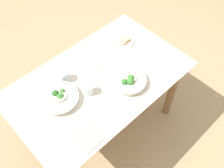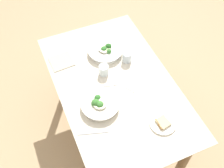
% 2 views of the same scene
% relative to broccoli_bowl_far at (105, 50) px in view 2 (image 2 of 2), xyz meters
% --- Properties ---
extents(ground_plane, '(6.00, 6.00, 0.00)m').
position_rel_broccoli_bowl_far_xyz_m(ground_plane, '(0.32, -0.05, -0.77)').
color(ground_plane, tan).
extents(dining_table, '(1.36, 0.83, 0.74)m').
position_rel_broccoli_bowl_far_xyz_m(dining_table, '(0.32, -0.05, -0.15)').
color(dining_table, beige).
rests_on(dining_table, ground_plane).
extents(broccoli_bowl_far, '(0.28, 0.28, 0.08)m').
position_rel_broccoli_bowl_far_xyz_m(broccoli_bowl_far, '(0.00, 0.00, 0.00)').
color(broccoli_bowl_far, white).
rests_on(broccoli_bowl_far, dining_table).
extents(broccoli_bowl_near, '(0.26, 0.26, 0.08)m').
position_rel_broccoli_bowl_far_xyz_m(broccoli_bowl_near, '(0.46, -0.23, 0.00)').
color(broccoli_bowl_near, silver).
rests_on(broccoli_bowl_near, dining_table).
extents(bread_side_plate, '(0.18, 0.18, 0.03)m').
position_rel_broccoli_bowl_far_xyz_m(bread_side_plate, '(0.74, 0.10, -0.02)').
color(bread_side_plate, silver).
rests_on(bread_side_plate, dining_table).
extents(water_glass_center, '(0.07, 0.07, 0.08)m').
position_rel_broccoli_bowl_far_xyz_m(water_glass_center, '(0.14, 0.12, 0.01)').
color(water_glass_center, silver).
rests_on(water_glass_center, dining_table).
extents(water_glass_side, '(0.07, 0.07, 0.08)m').
position_rel_broccoli_bowl_far_xyz_m(water_glass_side, '(0.19, -0.09, 0.01)').
color(water_glass_side, silver).
rests_on(water_glass_side, dining_table).
extents(fork_by_far_bowl, '(0.09, 0.06, 0.00)m').
position_rel_broccoli_bowl_far_xyz_m(fork_by_far_bowl, '(0.39, 0.02, -0.03)').
color(fork_by_far_bowl, '#B7B7BC').
rests_on(fork_by_far_bowl, dining_table).
extents(fork_by_near_bowl, '(0.04, 0.10, 0.00)m').
position_rel_broccoli_bowl_far_xyz_m(fork_by_near_bowl, '(0.32, -0.08, -0.03)').
color(fork_by_near_bowl, '#B7B7BC').
rests_on(fork_by_near_bowl, dining_table).
extents(table_knife_left, '(0.07, 0.20, 0.00)m').
position_rel_broccoli_bowl_far_xyz_m(table_knife_left, '(0.63, -0.34, -0.03)').
color(table_knife_left, '#B7B7BC').
rests_on(table_knife_left, dining_table).
extents(table_knife_right, '(0.15, 0.15, 0.00)m').
position_rel_broccoli_bowl_far_xyz_m(table_knife_right, '(0.37, 0.21, -0.03)').
color(table_knife_right, '#B7B7BC').
rests_on(table_knife_right, dining_table).
extents(napkin_folded_upper, '(0.17, 0.18, 0.01)m').
position_rel_broccoli_bowl_far_xyz_m(napkin_folded_upper, '(-0.05, -0.35, -0.02)').
color(napkin_folded_upper, '#B1A997').
rests_on(napkin_folded_upper, dining_table).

